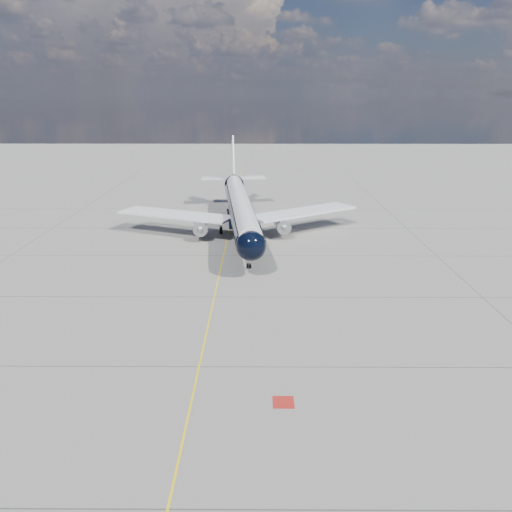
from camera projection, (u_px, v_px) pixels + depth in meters
name	position (u px, v px, depth m)	size (l,w,h in m)	color
ground	(226.00, 245.00, 74.81)	(320.00, 320.00, 0.00)	gray
taxiway_centerline	(223.00, 256.00, 70.06)	(0.16, 160.00, 0.01)	yellow
red_marking	(283.00, 402.00, 36.74)	(1.60, 1.60, 0.01)	maroon
main_airliner	(240.00, 207.00, 80.29)	(39.57, 48.39, 13.98)	black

